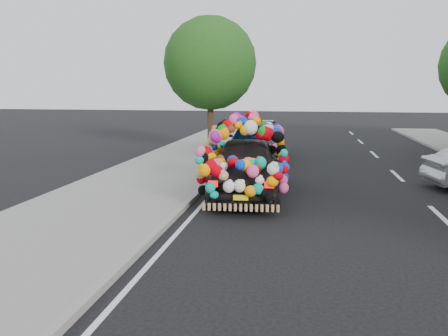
{
  "coord_description": "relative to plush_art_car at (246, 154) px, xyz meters",
  "views": [
    {
      "loc": [
        0.45,
        -10.26,
        2.85
      ],
      "look_at": [
        -1.49,
        0.35,
        0.92
      ],
      "focal_mm": 35.0,
      "sensor_mm": 36.0,
      "label": 1
    }
  ],
  "objects": [
    {
      "name": "ground",
      "position": [
        1.09,
        -1.45,
        -1.14
      ],
      "size": [
        100.0,
        100.0,
        0.0
      ],
      "primitive_type": "plane",
      "color": "black",
      "rests_on": "ground"
    },
    {
      "name": "kerb",
      "position": [
        -1.26,
        -1.45,
        -1.07
      ],
      "size": [
        0.15,
        60.0,
        0.13
      ],
      "primitive_type": "cube",
      "color": "gray",
      "rests_on": "ground"
    },
    {
      "name": "navy_sedan",
      "position": [
        -0.49,
        6.36,
        -0.41
      ],
      "size": [
        2.34,
        5.13,
        1.45
      ],
      "primitive_type": "imported",
      "rotation": [
        0.0,
        0.0,
        0.06
      ],
      "color": "#051131",
      "rests_on": "ground"
    },
    {
      "name": "tree_near_sidewalk",
      "position": [
        -2.71,
        8.05,
        2.88
      ],
      "size": [
        4.2,
        4.2,
        6.13
      ],
      "color": "#332114",
      "rests_on": "ground"
    },
    {
      "name": "sidewalk",
      "position": [
        -3.21,
        -1.45,
        -1.08
      ],
      "size": [
        4.0,
        60.0,
        0.12
      ],
      "primitive_type": "cube",
      "color": "gray",
      "rests_on": "ground"
    },
    {
      "name": "lane_markings",
      "position": [
        4.69,
        -1.45,
        -1.13
      ],
      "size": [
        6.0,
        50.0,
        0.01
      ],
      "primitive_type": null,
      "color": "silver",
      "rests_on": "ground"
    },
    {
      "name": "plush_art_car",
      "position": [
        0.0,
        0.0,
        0.0
      ],
      "size": [
        2.61,
        4.96,
        2.21
      ],
      "rotation": [
        0.0,
        0.0,
        0.09
      ],
      "color": "black",
      "rests_on": "ground"
    }
  ]
}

